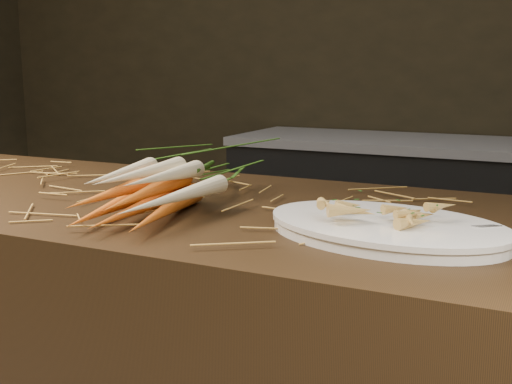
{
  "coord_description": "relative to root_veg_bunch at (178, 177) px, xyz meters",
  "views": [
    {
      "loc": [
        0.84,
        -0.76,
        1.16
      ],
      "look_at": [
        0.39,
        0.17,
        0.96
      ],
      "focal_mm": 45.0,
      "sensor_mm": 36.0,
      "label": 1
    }
  ],
  "objects": [
    {
      "name": "back_counter",
      "position": [
        0.14,
        1.9,
        -0.53
      ],
      "size": [
        1.82,
        0.62,
        0.84
      ],
      "color": "black",
      "rests_on": "ground"
    },
    {
      "name": "straw_bedding",
      "position": [
        -0.16,
        0.02,
        -0.04
      ],
      "size": [
        1.4,
        0.6,
        0.02
      ],
      "primitive_type": null,
      "color": "olive",
      "rests_on": "main_counter"
    },
    {
      "name": "root_veg_bunch",
      "position": [
        0.0,
        0.0,
        0.0
      ],
      "size": [
        0.26,
        0.59,
        0.11
      ],
      "rotation": [
        0.0,
        0.0,
        0.13
      ],
      "color": "#C85719",
      "rests_on": "main_counter"
    },
    {
      "name": "serving_platter",
      "position": [
        0.44,
        -0.08,
        -0.04
      ],
      "size": [
        0.43,
        0.33,
        0.02
      ],
      "primitive_type": null,
      "rotation": [
        0.0,
        0.0,
        -0.19
      ],
      "color": "white",
      "rests_on": "main_counter"
    },
    {
      "name": "roasted_veg_heap",
      "position": [
        0.44,
        -0.08,
        -0.01
      ],
      "size": [
        0.21,
        0.17,
        0.04
      ],
      "primitive_type": null,
      "rotation": [
        0.0,
        0.0,
        -0.19
      ],
      "color": "#B78446",
      "rests_on": "serving_platter"
    },
    {
      "name": "serving_fork",
      "position": [
        0.57,
        -0.12,
        -0.03
      ],
      "size": [
        0.13,
        0.1,
        0.0
      ],
      "primitive_type": "cube",
      "rotation": [
        0.0,
        0.0,
        -0.93
      ],
      "color": "silver",
      "rests_on": "serving_platter"
    }
  ]
}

